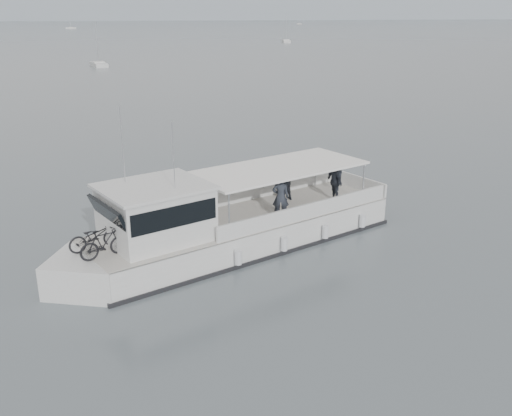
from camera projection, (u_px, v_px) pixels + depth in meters
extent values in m
plane|color=#4F595D|center=(386.00, 248.00, 23.69)|extent=(1400.00, 1400.00, 0.00)
cube|color=#939EA8|center=(134.00, 4.00, 535.58)|extent=(1400.00, 90.00, 28.00)
cube|color=silver|center=(244.00, 234.00, 23.91)|extent=(13.67, 8.67, 1.45)
cube|color=silver|center=(90.00, 275.00, 20.18)|extent=(3.31, 3.31, 1.45)
cube|color=beige|center=(244.00, 217.00, 23.68)|extent=(13.67, 8.67, 0.07)
cube|color=black|center=(244.00, 243.00, 24.06)|extent=(13.93, 8.89, 0.20)
cube|color=silver|center=(258.00, 191.00, 25.99)|extent=(8.19, 3.71, 0.67)
cube|color=silver|center=(308.00, 211.00, 23.38)|extent=(8.19, 3.71, 0.67)
cube|color=silver|center=(357.00, 183.00, 27.27)|extent=(1.55, 3.30, 0.67)
cube|color=silver|center=(156.00, 214.00, 21.11)|extent=(4.48, 4.19, 2.01)
cube|color=black|center=(111.00, 219.00, 20.09)|extent=(1.70, 2.80, 1.29)
cube|color=black|center=(155.00, 205.00, 21.00)|extent=(4.29, 4.14, 0.78)
cube|color=silver|center=(154.00, 187.00, 20.76)|extent=(4.77, 4.49, 0.11)
cube|color=white|center=(278.00, 168.00, 24.07)|extent=(8.28, 6.12, 0.09)
cylinder|color=silver|center=(229.00, 216.00, 21.19)|extent=(0.09, 0.09, 1.84)
cylinder|color=silver|center=(187.00, 195.00, 23.57)|extent=(0.09, 0.09, 1.84)
cylinder|color=silver|center=(363.00, 183.00, 25.17)|extent=(0.09, 0.09, 1.84)
cylinder|color=silver|center=(316.00, 168.00, 27.55)|extent=(0.09, 0.09, 1.84)
cylinder|color=silver|center=(122.00, 145.00, 20.67)|extent=(0.04, 0.04, 2.90)
cylinder|color=silver|center=(173.00, 156.00, 20.01)|extent=(0.04, 0.04, 2.45)
cylinder|color=silver|center=(238.00, 257.00, 21.47)|extent=(0.35, 0.35, 0.56)
cylinder|color=silver|center=(284.00, 244.00, 22.71)|extent=(0.35, 0.35, 0.56)
cylinder|color=silver|center=(325.00, 232.00, 23.96)|extent=(0.35, 0.35, 0.56)
cylinder|color=silver|center=(362.00, 221.00, 25.20)|extent=(0.35, 0.35, 0.56)
imported|color=black|center=(94.00, 236.00, 20.37)|extent=(2.02, 1.38, 1.00)
imported|color=black|center=(104.00, 243.00, 19.68)|extent=(1.81, 1.17, 1.06)
imported|color=#2A2F38|center=(281.00, 197.00, 23.23)|extent=(0.77, 0.60, 1.87)
imported|color=#2A2F38|center=(283.00, 181.00, 25.45)|extent=(1.12, 1.01, 1.87)
imported|color=#2A2F38|center=(335.00, 181.00, 25.35)|extent=(0.65, 1.16, 1.87)
imported|color=#2A2F38|center=(335.00, 172.00, 26.82)|extent=(0.81, 1.27, 1.87)
cube|color=silver|center=(299.00, 24.00, 379.32)|extent=(4.53, 4.70, 0.75)
cube|color=silver|center=(299.00, 24.00, 379.22)|extent=(2.19, 2.21, 0.45)
cube|color=silver|center=(71.00, 28.00, 295.59)|extent=(5.38, 2.19, 0.75)
cube|color=silver|center=(71.00, 27.00, 295.48)|extent=(1.97, 1.64, 0.45)
cylinder|color=silver|center=(70.00, 22.00, 294.54)|extent=(0.08, 0.08, 5.76)
cube|color=silver|center=(99.00, 65.00, 99.46)|extent=(3.46, 6.83, 0.75)
cube|color=silver|center=(99.00, 63.00, 99.36)|extent=(2.28, 2.63, 0.45)
cylinder|color=silver|center=(97.00, 41.00, 98.18)|extent=(0.08, 0.08, 7.18)
cube|color=silver|center=(286.00, 41.00, 172.33)|extent=(3.00, 6.65, 0.75)
cube|color=silver|center=(286.00, 40.00, 172.22)|extent=(2.11, 2.49, 0.45)
cylinder|color=silver|center=(286.00, 28.00, 171.07)|extent=(0.08, 0.08, 7.05)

